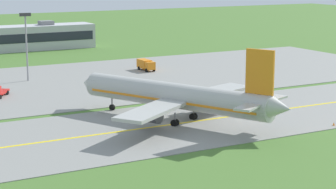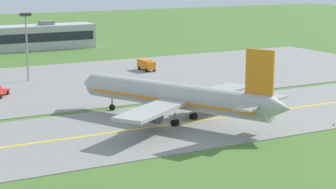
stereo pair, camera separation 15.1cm
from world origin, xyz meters
name	(u,v)px [view 2 (the right image)]	position (x,y,z in m)	size (l,w,h in m)	color
ground_plane	(171,125)	(0.00, 0.00, 0.00)	(500.00, 500.00, 0.00)	#47702D
taxiway_strip	(171,125)	(0.00, 0.00, 0.05)	(240.00, 28.00, 0.10)	gray
apron_pad	(119,78)	(10.00, 42.00, 0.05)	(140.00, 52.00, 0.10)	gray
taxiway_centreline	(171,124)	(0.00, 0.00, 0.11)	(220.00, 0.60, 0.01)	yellow
airplane_lead	(177,96)	(1.85, 1.58, 4.13)	(30.77, 37.16, 12.70)	#ADADA8
service_truck_fuel	(146,64)	(20.02, 48.49, 1.53)	(2.41, 6.01, 2.60)	orange
terminal_building	(17,38)	(2.89, 99.85, 3.65)	(46.78, 9.24, 8.46)	#B2B2B7
apron_light_mast	(26,38)	(-8.59, 48.50, 9.33)	(2.40, 0.50, 14.70)	gray
traffic_cone_near_edge	(334,124)	(21.88, -12.59, 0.30)	(0.44, 0.44, 0.60)	orange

